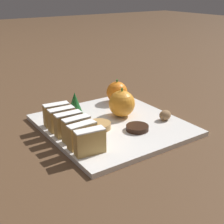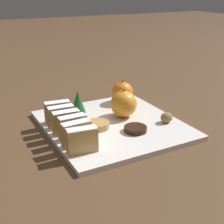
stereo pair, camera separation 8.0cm
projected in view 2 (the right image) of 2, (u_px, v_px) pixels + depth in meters
ground_plane at (112, 127)px, 0.81m from camera, size 6.00×6.00×0.00m
serving_platter at (112, 125)px, 0.81m from camera, size 0.33×0.35×0.01m
stollen_slice_front at (82, 140)px, 0.66m from camera, size 0.07×0.03×0.06m
stollen_slice_second at (76, 134)px, 0.69m from camera, size 0.07×0.03×0.06m
stollen_slice_third at (73, 127)px, 0.72m from camera, size 0.07×0.02×0.06m
stollen_slice_fourth at (66, 122)px, 0.74m from camera, size 0.07×0.03×0.06m
stollen_slice_fifth at (61, 117)px, 0.77m from camera, size 0.07×0.03×0.06m
stollen_slice_sixth at (58, 112)px, 0.80m from camera, size 0.07×0.03×0.06m
orange_near at (124, 104)px, 0.84m from camera, size 0.07×0.07×0.08m
orange_far at (122, 92)px, 0.94m from camera, size 0.06×0.06×0.07m
walnut at (166, 117)px, 0.81m from camera, size 0.03×0.03×0.03m
chocolate_cookie at (135, 129)px, 0.76m from camera, size 0.06×0.06×0.01m
gingerbread_cookie at (98, 125)px, 0.78m from camera, size 0.06×0.06×0.02m
evergreen_sprig at (78, 102)px, 0.86m from camera, size 0.04×0.04×0.06m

